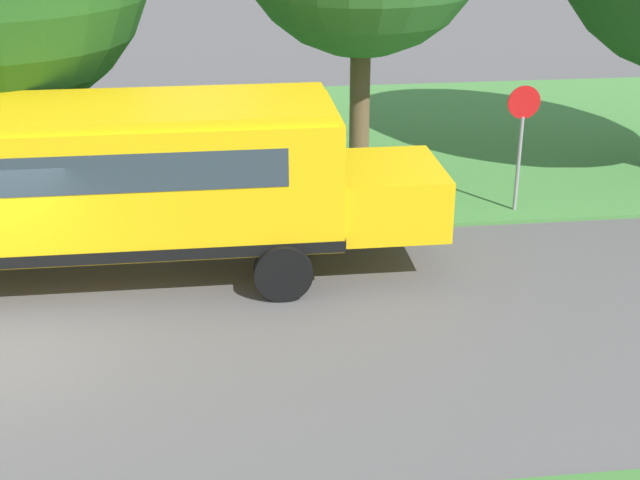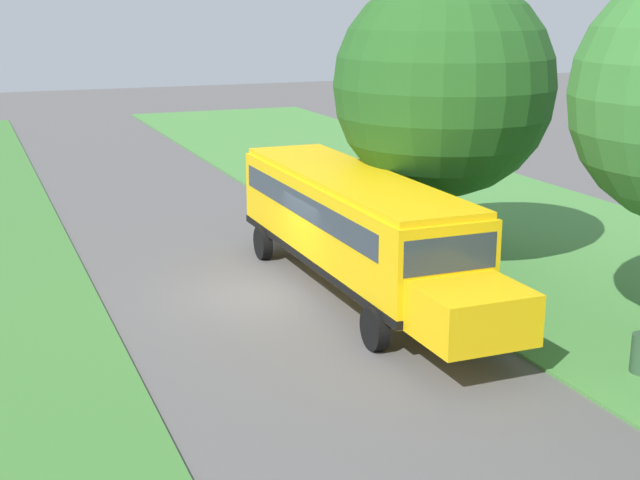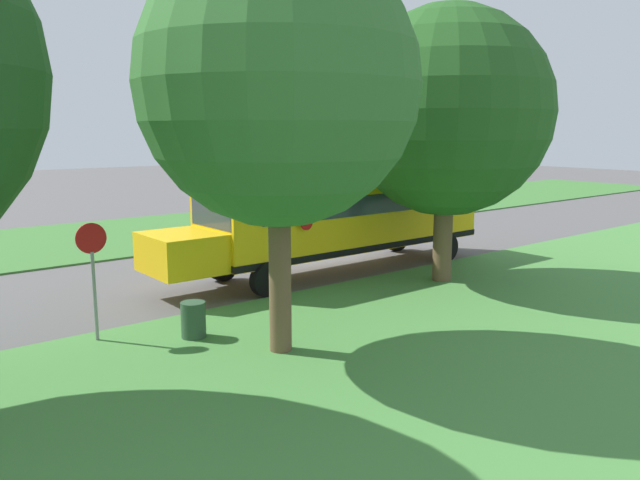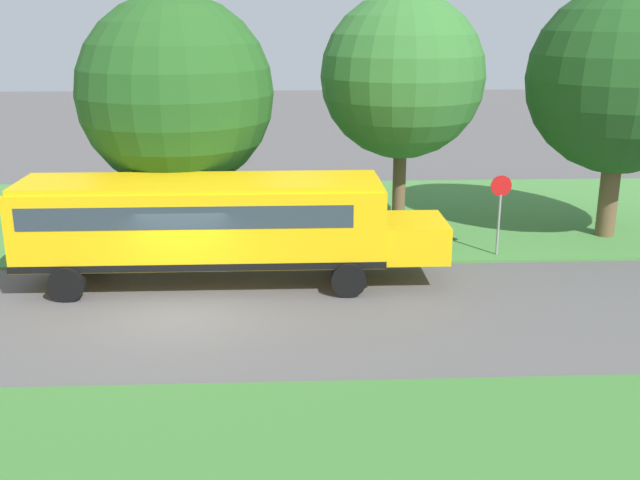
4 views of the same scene
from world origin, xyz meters
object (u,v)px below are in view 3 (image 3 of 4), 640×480
school_bus (342,214)px  oak_tree_roadside_mid (274,83)px  stop_sign (93,268)px  oak_tree_beside_bus (443,112)px  trash_bin (193,321)px

school_bus → oak_tree_roadside_mid: size_ratio=1.46×
oak_tree_roadside_mid → stop_sign: oak_tree_roadside_mid is taller
oak_tree_beside_bus → stop_sign: bearing=84.1°
oak_tree_roadside_mid → stop_sign: bearing=42.8°
school_bus → trash_bin: bearing=114.4°
oak_tree_beside_bus → stop_sign: (1.07, 10.31, -3.51)m
oak_tree_roadside_mid → trash_bin: bearing=29.1°
school_bus → oak_tree_roadside_mid: bearing=129.5°
oak_tree_roadside_mid → trash_bin: size_ratio=9.43×
oak_tree_roadside_mid → stop_sign: (3.04, 2.81, -3.91)m
oak_tree_beside_bus → trash_bin: size_ratio=9.34×
school_bus → oak_tree_roadside_mid: oak_tree_roadside_mid is taller
trash_bin → school_bus: bearing=-65.6°
oak_tree_beside_bus → school_bus: bearing=20.6°
oak_tree_beside_bus → oak_tree_roadside_mid: (-1.97, 7.49, 0.40)m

